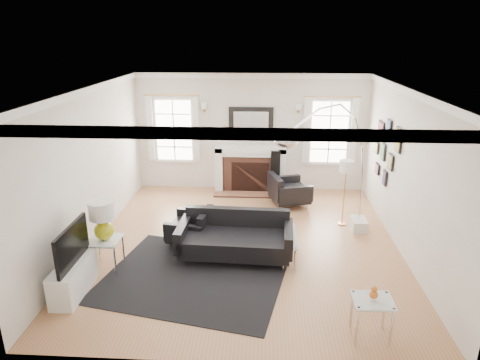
# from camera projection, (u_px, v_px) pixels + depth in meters

# --- Properties ---
(floor) EXTENTS (6.00, 6.00, 0.00)m
(floor) POSITION_uv_depth(u_px,v_px,m) (245.00, 244.00, 7.84)
(floor) COLOR #9C6941
(floor) RESTS_ON ground
(back_wall) EXTENTS (5.50, 0.04, 2.80)m
(back_wall) POSITION_uv_depth(u_px,v_px,m) (251.00, 133.00, 10.21)
(back_wall) COLOR silver
(back_wall) RESTS_ON floor
(front_wall) EXTENTS (5.50, 0.04, 2.80)m
(front_wall) POSITION_uv_depth(u_px,v_px,m) (232.00, 258.00, 4.55)
(front_wall) COLOR silver
(front_wall) RESTS_ON floor
(left_wall) EXTENTS (0.04, 6.00, 2.80)m
(left_wall) POSITION_uv_depth(u_px,v_px,m) (90.00, 169.00, 7.53)
(left_wall) COLOR silver
(left_wall) RESTS_ON floor
(right_wall) EXTENTS (0.04, 6.00, 2.80)m
(right_wall) POSITION_uv_depth(u_px,v_px,m) (407.00, 174.00, 7.23)
(right_wall) COLOR silver
(right_wall) RESTS_ON floor
(ceiling) EXTENTS (5.50, 6.00, 0.02)m
(ceiling) POSITION_uv_depth(u_px,v_px,m) (246.00, 89.00, 6.93)
(ceiling) COLOR white
(ceiling) RESTS_ON back_wall
(crown_molding) EXTENTS (5.50, 6.00, 0.12)m
(crown_molding) POSITION_uv_depth(u_px,v_px,m) (246.00, 93.00, 6.95)
(crown_molding) COLOR white
(crown_molding) RESTS_ON back_wall
(fireplace) EXTENTS (1.70, 0.69, 1.11)m
(fireplace) POSITION_uv_depth(u_px,v_px,m) (250.00, 170.00, 10.30)
(fireplace) COLOR white
(fireplace) RESTS_ON floor
(mantel_mirror) EXTENTS (1.05, 0.07, 0.75)m
(mantel_mirror) POSITION_uv_depth(u_px,v_px,m) (251.00, 123.00, 10.09)
(mantel_mirror) COLOR black
(mantel_mirror) RESTS_ON back_wall
(window_left) EXTENTS (1.24, 0.15, 1.62)m
(window_left) POSITION_uv_depth(u_px,v_px,m) (174.00, 130.00, 10.25)
(window_left) COLOR white
(window_left) RESTS_ON back_wall
(window_right) EXTENTS (1.24, 0.15, 1.62)m
(window_right) POSITION_uv_depth(u_px,v_px,m) (329.00, 132.00, 10.04)
(window_right) COLOR white
(window_right) RESTS_ON back_wall
(gallery_wall) EXTENTS (0.04, 1.73, 1.29)m
(gallery_wall) POSITION_uv_depth(u_px,v_px,m) (386.00, 147.00, 8.41)
(gallery_wall) COLOR black
(gallery_wall) RESTS_ON right_wall
(tv_unit) EXTENTS (0.35, 1.00, 1.09)m
(tv_unit) POSITION_uv_depth(u_px,v_px,m) (73.00, 273.00, 6.26)
(tv_unit) COLOR white
(tv_unit) RESTS_ON floor
(area_rug) EXTENTS (3.16, 2.80, 0.01)m
(area_rug) POSITION_uv_depth(u_px,v_px,m) (195.00, 276.00, 6.79)
(area_rug) COLOR black
(area_rug) RESTS_ON floor
(sofa) EXTENTS (1.97, 0.97, 0.63)m
(sofa) POSITION_uv_depth(u_px,v_px,m) (236.00, 238.00, 7.32)
(sofa) COLOR black
(sofa) RESTS_ON floor
(armchair_left) EXTENTS (0.83, 0.90, 0.54)m
(armchair_left) POSITION_uv_depth(u_px,v_px,m) (192.00, 228.00, 7.80)
(armchair_left) COLOR black
(armchair_left) RESTS_ON floor
(armchair_right) EXTENTS (1.00, 1.06, 0.59)m
(armchair_right) POSITION_uv_depth(u_px,v_px,m) (287.00, 191.00, 9.50)
(armchair_right) COLOR black
(armchair_right) RESTS_ON floor
(coffee_table) EXTENTS (0.96, 0.96, 0.43)m
(coffee_table) POSITION_uv_depth(u_px,v_px,m) (268.00, 236.00, 7.26)
(coffee_table) COLOR silver
(coffee_table) RESTS_ON floor
(side_table_left) EXTENTS (0.49, 0.49, 0.54)m
(side_table_left) POSITION_uv_depth(u_px,v_px,m) (106.00, 245.00, 6.87)
(side_table_left) COLOR silver
(side_table_left) RESTS_ON floor
(nesting_table) EXTENTS (0.50, 0.42, 0.55)m
(nesting_table) POSITION_uv_depth(u_px,v_px,m) (372.00, 308.00, 5.32)
(nesting_table) COLOR silver
(nesting_table) RESTS_ON floor
(gourd_lamp) EXTENTS (0.41, 0.41, 0.65)m
(gourd_lamp) POSITION_uv_depth(u_px,v_px,m) (102.00, 218.00, 6.71)
(gourd_lamp) COLOR #B6B817
(gourd_lamp) RESTS_ON side_table_left
(orange_vase) EXTENTS (0.11, 0.11, 0.17)m
(orange_vase) POSITION_uv_depth(u_px,v_px,m) (374.00, 293.00, 5.25)
(orange_vase) COLOR #C46119
(orange_vase) RESTS_ON nesting_table
(arc_floor_lamp) EXTENTS (1.87, 1.73, 2.65)m
(arc_floor_lamp) POSITION_uv_depth(u_px,v_px,m) (328.00, 170.00, 7.38)
(arc_floor_lamp) COLOR white
(arc_floor_lamp) RESTS_ON floor
(stick_floor_lamp) EXTENTS (0.27, 0.27, 1.34)m
(stick_floor_lamp) POSITION_uv_depth(u_px,v_px,m) (346.00, 169.00, 8.27)
(stick_floor_lamp) COLOR #B77D3F
(stick_floor_lamp) RESTS_ON floor
(speaker_tower) EXTENTS (0.23, 0.23, 1.07)m
(speaker_tower) POSITION_uv_depth(u_px,v_px,m) (275.00, 172.00, 10.13)
(speaker_tower) COLOR black
(speaker_tower) RESTS_ON floor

